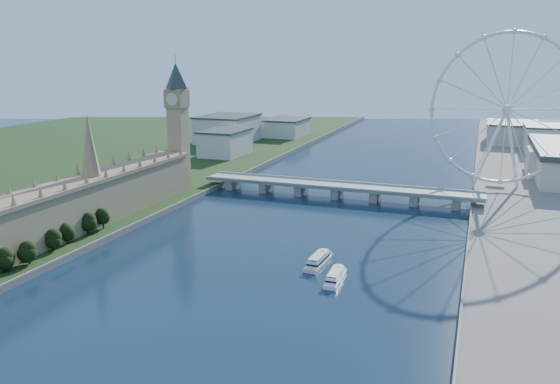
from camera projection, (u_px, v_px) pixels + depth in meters
The scene contains 7 objects.
parliament_range at pixel (94, 199), 350.52m from camera, with size 24.00×200.00×70.00m.
big_ben at pixel (177, 109), 437.64m from camera, with size 20.02×20.02×110.00m.
westminster_bridge at pixel (337, 189), 428.84m from camera, with size 220.00×22.00×9.50m.
london_eye at pixel (507, 110), 424.37m from camera, with size 113.60×39.12×124.30m.
city_skyline at pixel (424, 136), 650.36m from camera, with size 505.00×280.00×32.00m.
tour_boat_near at pixel (318, 265), 287.36m from camera, with size 7.37×28.88×6.37m, color silver, non-canonical shape.
tour_boat_far at pixel (335, 281), 266.76m from camera, with size 6.73×26.50×5.82m, color white, non-canonical shape.
Camera 1 is at (101.90, -107.22, 105.35)m, focal length 35.00 mm.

